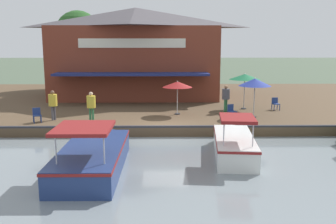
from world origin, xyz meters
TOP-DOWN VIEW (x-y plane):
  - ground_plane at (0.00, 0.00)m, footprint 220.00×220.00m
  - quay_deck at (-11.00, 0.00)m, footprint 22.00×56.00m
  - quay_edge_fender at (-0.10, 0.00)m, footprint 0.20×50.40m
  - waterfront_restaurant at (-13.16, -2.42)m, footprint 10.77×14.21m
  - patio_umbrella_mid_patio_left at (-2.91, 5.59)m, footprint 2.00×2.00m
  - patio_umbrella_mid_patio_right at (-3.93, 0.83)m, footprint 1.93×1.93m
  - patio_umbrella_far_corner at (-5.86, 5.61)m, footprint 2.16×2.16m
  - cafe_chair_mid_patio at (-1.58, -7.51)m, footprint 0.58×0.58m
  - cafe_chair_back_row_seat at (-5.46, 7.72)m, footprint 0.49×0.49m
  - cafe_chair_beside_entrance at (-2.65, 4.15)m, footprint 0.59×0.59m
  - person_at_quay_edge at (-1.50, -4.29)m, footprint 0.51×0.51m
  - person_mid_patio at (-2.20, -6.71)m, footprint 0.51×0.51m
  - person_near_entrance at (-4.67, 4.12)m, footprint 0.51×0.51m
  - motorboat_second_along at (4.73, -3.00)m, footprint 7.24×2.47m
  - motorboat_distant_upstream at (3.16, 3.16)m, footprint 5.70×2.23m
  - tree_behind_restaurant at (-18.24, -8.74)m, footprint 4.76×4.53m

SIDE VIEW (x-z plane):
  - ground_plane at x=0.00m, z-range 0.00..0.00m
  - quay_deck at x=-11.00m, z-range 0.00..0.60m
  - motorboat_distant_upstream at x=3.16m, z-range -0.40..1.68m
  - motorboat_second_along at x=4.73m, z-range -0.44..1.72m
  - quay_edge_fender at x=-0.10m, z-range 0.60..0.70m
  - cafe_chair_mid_patio at x=-1.58m, z-range 0.65..1.50m
  - cafe_chair_back_row_seat at x=-5.46m, z-range 0.65..1.50m
  - cafe_chair_beside_entrance at x=-2.65m, z-range 0.65..1.50m
  - person_mid_patio at x=-2.20m, z-range 0.84..2.65m
  - person_at_quay_edge at x=-1.50m, z-range 0.84..2.65m
  - person_near_entrance at x=-4.67m, z-range 0.84..2.66m
  - patio_umbrella_mid_patio_right at x=-3.93m, z-range 1.46..3.65m
  - patio_umbrella_mid_patio_left at x=-2.91m, z-range 1.56..4.04m
  - patio_umbrella_far_corner at x=-5.86m, z-range 1.61..4.12m
  - waterfront_restaurant at x=-13.16m, z-range 0.66..8.23m
  - tree_behind_restaurant at x=-18.24m, z-range 2.09..9.87m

